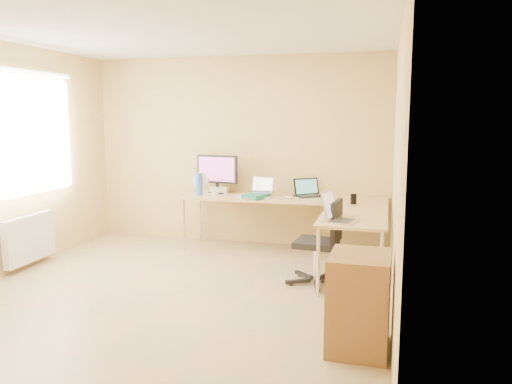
% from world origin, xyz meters
% --- Properties ---
extents(floor, '(4.50, 4.50, 0.00)m').
position_xyz_m(floor, '(0.00, 0.00, 0.00)').
color(floor, tan).
rests_on(floor, ground).
extents(ceiling, '(4.50, 4.50, 0.00)m').
position_xyz_m(ceiling, '(0.00, 0.00, 2.60)').
color(ceiling, white).
rests_on(ceiling, ground).
extents(wall_back, '(4.50, 0.00, 4.50)m').
position_xyz_m(wall_back, '(0.00, 2.25, 1.30)').
color(wall_back, tan).
rests_on(wall_back, ground).
extents(wall_front, '(4.50, 0.00, 4.50)m').
position_xyz_m(wall_front, '(0.00, -2.25, 1.30)').
color(wall_front, tan).
rests_on(wall_front, ground).
extents(wall_right, '(0.00, 4.50, 4.50)m').
position_xyz_m(wall_right, '(2.10, 0.00, 1.30)').
color(wall_right, tan).
rests_on(wall_right, ground).
extents(desk_main, '(2.65, 0.70, 0.73)m').
position_xyz_m(desk_main, '(0.72, 1.85, 0.36)').
color(desk_main, tan).
rests_on(desk_main, ground).
extents(desk_return, '(0.70, 1.30, 0.73)m').
position_xyz_m(desk_return, '(1.70, 0.85, 0.36)').
color(desk_return, tan).
rests_on(desk_return, ground).
extents(monitor, '(0.64, 0.31, 0.53)m').
position_xyz_m(monitor, '(-0.23, 2.00, 0.99)').
color(monitor, black).
rests_on(monitor, desk_main).
extents(book_stack, '(0.35, 0.39, 0.05)m').
position_xyz_m(book_stack, '(0.41, 1.68, 0.76)').
color(book_stack, '#156A4F').
rests_on(book_stack, desk_main).
extents(laptop_center, '(0.35, 0.30, 0.20)m').
position_xyz_m(laptop_center, '(0.43, 1.82, 0.88)').
color(laptop_center, '#B7B3CF').
rests_on(laptop_center, desk_main).
extents(laptop_black, '(0.46, 0.46, 0.24)m').
position_xyz_m(laptop_black, '(1.05, 2.02, 0.85)').
color(laptop_black, black).
rests_on(laptop_black, desk_main).
extents(keyboard, '(0.49, 0.18, 0.02)m').
position_xyz_m(keyboard, '(0.37, 1.73, 0.74)').
color(keyboard, silver).
rests_on(keyboard, desk_main).
extents(mouse, '(0.11, 0.07, 0.04)m').
position_xyz_m(mouse, '(0.82, 1.73, 0.75)').
color(mouse, white).
rests_on(mouse, desk_main).
extents(mug, '(0.11, 0.11, 0.09)m').
position_xyz_m(mug, '(-0.11, 1.55, 0.78)').
color(mug, silver).
rests_on(mug, desk_main).
extents(cd_stack, '(0.13, 0.13, 0.03)m').
position_xyz_m(cd_stack, '(0.32, 1.55, 0.74)').
color(cd_stack, silver).
rests_on(cd_stack, desk_main).
extents(water_bottle, '(0.10, 0.10, 0.30)m').
position_xyz_m(water_bottle, '(-0.40, 1.73, 0.88)').
color(water_bottle, '#365FB3').
rests_on(water_bottle, desk_main).
extents(papers, '(0.29, 0.37, 0.01)m').
position_xyz_m(papers, '(-0.40, 1.97, 0.73)').
color(papers, silver).
rests_on(papers, desk_main).
extents(white_box, '(0.24, 0.18, 0.09)m').
position_xyz_m(white_box, '(-0.22, 2.05, 0.77)').
color(white_box, silver).
rests_on(white_box, desk_main).
extents(desk_fan, '(0.22, 0.22, 0.28)m').
position_xyz_m(desk_fan, '(-0.40, 1.84, 0.87)').
color(desk_fan, white).
rests_on(desk_fan, desk_main).
extents(black_cup, '(0.09, 0.09, 0.12)m').
position_xyz_m(black_cup, '(1.65, 1.55, 0.79)').
color(black_cup, black).
rests_on(black_cup, desk_main).
extents(laptop_return, '(0.44, 0.38, 0.25)m').
position_xyz_m(laptop_return, '(1.59, 0.45, 0.85)').
color(laptop_return, '#B2B0B8').
rests_on(laptop_return, desk_return).
extents(office_chair, '(0.61, 0.61, 0.92)m').
position_xyz_m(office_chair, '(1.32, 0.67, 0.50)').
color(office_chair, black).
rests_on(office_chair, ground).
extents(cabinet, '(0.46, 0.57, 0.77)m').
position_xyz_m(cabinet, '(1.85, -0.79, 0.36)').
color(cabinet, brown).
rests_on(cabinet, ground).
extents(radiator, '(0.09, 0.80, 0.55)m').
position_xyz_m(radiator, '(-2.03, 0.40, 0.35)').
color(radiator, white).
rests_on(radiator, ground).
extents(window, '(0.10, 1.80, 1.40)m').
position_xyz_m(window, '(-2.05, 0.40, 1.55)').
color(window, white).
rests_on(window, wall_left).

